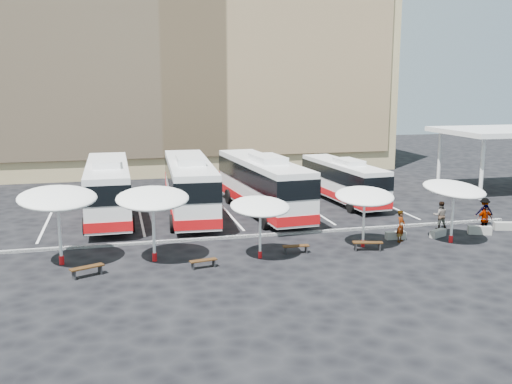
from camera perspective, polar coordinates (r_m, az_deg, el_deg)
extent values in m
plane|color=black|center=(33.15, -0.43, -4.76)|extent=(120.00, 120.00, 0.00)
cube|color=tan|center=(63.59, -7.41, 13.98)|extent=(42.00, 18.00, 25.00)
cube|color=tan|center=(54.55, -6.25, 14.01)|extent=(40.00, 0.30, 20.00)
cube|color=white|center=(51.86, 23.56, 5.61)|extent=(10.00, 8.00, 0.40)
cylinder|color=white|center=(47.37, 21.66, 2.16)|extent=(0.30, 0.30, 4.80)
cylinder|color=white|center=(52.31, 17.87, 3.16)|extent=(0.30, 0.30, 4.80)
cube|color=black|center=(33.60, -0.63, -4.42)|extent=(34.00, 0.25, 0.15)
cube|color=white|center=(40.31, -20.07, -2.61)|extent=(0.15, 12.00, 0.01)
cube|color=white|center=(40.08, -11.52, -2.23)|extent=(0.15, 12.00, 0.01)
cube|color=white|center=(40.74, -3.06, -1.81)|extent=(0.15, 12.00, 0.01)
cube|color=white|center=(42.25, 4.95, -1.38)|extent=(0.15, 12.00, 0.01)
cube|color=white|center=(44.53, 12.28, -0.96)|extent=(0.15, 12.00, 0.01)
cube|color=white|center=(39.29, -14.59, 0.45)|extent=(2.68, 12.74, 3.18)
cube|color=black|center=(39.19, -14.63, 1.37)|extent=(2.75, 12.81, 1.17)
cube|color=red|center=(39.51, -14.51, -1.22)|extent=(2.75, 12.81, 0.58)
cube|color=red|center=(45.70, -14.50, 0.86)|extent=(2.72, 0.22, 1.49)
cube|color=white|center=(37.97, -14.72, 2.85)|extent=(1.71, 3.19, 0.42)
cylinder|color=black|center=(43.26, -16.22, -0.78)|extent=(0.37, 1.06, 1.06)
cylinder|color=black|center=(43.23, -12.71, -0.62)|extent=(0.37, 1.06, 1.06)
cylinder|color=black|center=(35.50, -16.64, -3.29)|extent=(0.37, 1.06, 1.06)
cylinder|color=black|center=(35.46, -12.35, -3.10)|extent=(0.37, 1.06, 1.06)
cube|color=white|center=(38.98, -6.68, 0.72)|extent=(3.39, 13.18, 3.26)
cube|color=black|center=(38.87, -6.70, 1.67)|extent=(3.46, 13.25, 1.20)
cube|color=red|center=(39.21, -6.64, -1.00)|extent=(3.46, 13.25, 0.60)
cube|color=red|center=(45.53, -7.29, 1.13)|extent=(2.79, 0.36, 1.52)
cube|color=white|center=(37.62, -6.61, 3.21)|extent=(1.91, 3.35, 0.44)
cylinder|color=black|center=(42.94, -8.83, -0.54)|extent=(0.44, 1.11, 1.09)
cylinder|color=black|center=(43.11, -5.22, -0.41)|extent=(0.44, 1.11, 1.09)
cylinder|color=black|center=(34.98, -8.30, -3.13)|extent=(0.44, 1.11, 1.09)
cylinder|color=black|center=(35.19, -3.87, -2.95)|extent=(0.44, 1.11, 1.09)
cube|color=white|center=(39.42, 0.65, 0.90)|extent=(3.73, 13.16, 3.25)
cube|color=black|center=(39.32, 0.66, 1.83)|extent=(3.80, 13.23, 1.19)
cube|color=red|center=(39.65, 0.65, -0.80)|extent=(3.80, 13.23, 0.60)
cube|color=red|center=(45.66, -2.02, 1.22)|extent=(2.78, 0.44, 1.52)
cube|color=white|center=(38.14, 1.19, 3.35)|extent=(1.98, 3.37, 0.43)
cylinder|color=black|center=(42.87, -2.72, -0.44)|extent=(0.46, 1.11, 1.08)
cylinder|color=black|center=(43.67, 0.70, -0.22)|extent=(0.46, 1.11, 1.08)
cylinder|color=black|center=(35.31, 0.88, -2.89)|extent=(0.46, 1.11, 1.08)
cylinder|color=black|center=(36.27, 4.92, -2.55)|extent=(0.46, 1.11, 1.08)
cube|color=white|center=(43.61, 8.69, 1.22)|extent=(2.96, 10.73, 2.65)
cube|color=black|center=(43.52, 8.71, 1.90)|extent=(3.02, 10.79, 0.97)
cube|color=red|center=(43.78, 8.65, -0.04)|extent=(3.02, 10.79, 0.49)
cube|color=red|center=(48.44, 5.86, 1.44)|extent=(2.27, 0.34, 1.24)
cube|color=white|center=(42.60, 9.28, 3.02)|extent=(1.60, 2.74, 0.35)
cylinder|color=black|center=(46.12, 5.70, 0.19)|extent=(0.37, 0.90, 0.88)
cylinder|color=black|center=(47.04, 8.16, 0.34)|extent=(0.37, 0.90, 0.88)
cylinder|color=black|center=(40.26, 9.48, -1.46)|extent=(0.37, 0.90, 0.88)
cylinder|color=black|center=(41.31, 12.20, -1.25)|extent=(0.37, 0.90, 0.88)
cylinder|color=white|center=(29.86, -19.03, -3.81)|extent=(0.19, 0.19, 3.35)
cylinder|color=red|center=(30.24, -18.86, -6.47)|extent=(0.30, 0.30, 0.45)
ellipsoid|color=white|center=(29.48, -19.24, -0.56)|extent=(4.68, 4.71, 1.15)
cylinder|color=white|center=(29.26, -10.20, -3.80)|extent=(0.15, 0.15, 3.22)
cylinder|color=red|center=(29.64, -10.11, -6.41)|extent=(0.24, 0.24, 0.43)
ellipsoid|color=white|center=(28.89, -10.31, -0.61)|extent=(3.68, 3.73, 1.10)
cylinder|color=white|center=(29.35, 0.41, -4.10)|extent=(0.14, 0.14, 2.70)
cylinder|color=red|center=(29.67, 0.41, -6.28)|extent=(0.21, 0.21, 0.36)
ellipsoid|color=white|center=(29.02, 0.41, -1.44)|extent=(3.30, 3.34, 0.93)
cylinder|color=white|center=(31.91, 10.72, -2.96)|extent=(0.16, 0.16, 2.82)
cylinder|color=red|center=(32.21, 10.64, -5.07)|extent=(0.24, 0.24, 0.38)
ellipsoid|color=white|center=(31.59, 10.81, -0.40)|extent=(3.78, 3.82, 0.97)
cylinder|color=white|center=(34.01, 19.04, -2.33)|extent=(0.19, 0.19, 3.04)
cylinder|color=red|center=(34.32, 18.91, -4.47)|extent=(0.30, 0.30, 0.41)
ellipsoid|color=white|center=(33.70, 19.21, 0.28)|extent=(4.59, 4.61, 1.04)
cube|color=black|center=(27.99, -16.56, -7.22)|extent=(1.62, 1.03, 0.06)
cube|color=black|center=(27.86, -17.75, -7.91)|extent=(0.22, 0.39, 0.42)
cube|color=black|center=(28.28, -15.33, -7.49)|extent=(0.22, 0.39, 0.42)
cube|color=black|center=(28.18, -5.30, -6.82)|extent=(1.40, 0.61, 0.05)
cube|color=black|center=(28.08, -6.34, -7.35)|extent=(0.12, 0.35, 0.36)
cube|color=black|center=(28.42, -4.25, -7.09)|extent=(0.12, 0.35, 0.36)
cube|color=black|center=(30.48, 4.01, -5.40)|extent=(1.44, 0.47, 0.06)
cube|color=black|center=(30.41, 2.96, -5.85)|extent=(0.08, 0.36, 0.38)
cube|color=black|center=(30.69, 5.03, -5.73)|extent=(0.08, 0.36, 0.38)
cube|color=black|center=(31.46, 11.09, -4.96)|extent=(1.67, 0.79, 0.06)
cube|color=black|center=(31.40, 9.92, -5.41)|extent=(0.16, 0.41, 0.43)
cube|color=black|center=(31.66, 12.22, -5.37)|extent=(0.16, 0.41, 0.43)
cube|color=gray|center=(34.14, 13.78, -4.24)|extent=(1.19, 0.47, 0.44)
cube|color=gray|center=(35.32, 17.74, -3.95)|extent=(1.20, 0.82, 0.43)
cube|color=gray|center=(36.76, 21.46, -3.57)|extent=(1.40, 0.93, 0.50)
cube|color=gray|center=(38.42, 23.60, -3.14)|extent=(1.37, 0.77, 0.49)
imported|color=black|center=(33.46, 14.31, -3.34)|extent=(0.79, 0.77, 1.83)
imported|color=black|center=(37.03, 17.98, -2.24)|extent=(1.02, 0.90, 1.75)
imported|color=black|center=(36.79, 21.90, -2.55)|extent=(1.06, 0.47, 1.79)
imported|color=black|center=(38.99, 21.88, -1.84)|extent=(1.26, 0.89, 1.78)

